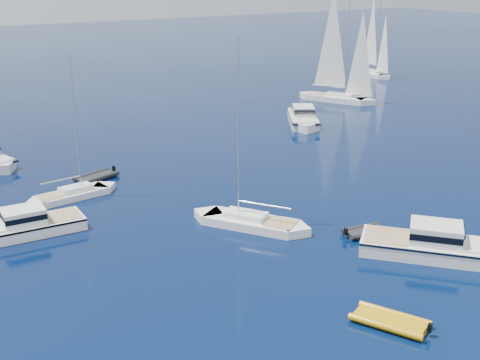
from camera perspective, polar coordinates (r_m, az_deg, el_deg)
name	(u,v)px	position (r m, az deg, el deg)	size (l,w,h in m)	color
motor_cruiser_right	(437,256)	(42.86, 17.43, -6.60)	(3.30, 10.78, 2.83)	silver
motor_cruiser_centre	(23,235)	(46.55, -19.11, -4.72)	(2.87, 9.39, 2.46)	white
motor_cruiser_distant	(303,124)	(75.39, 5.74, 5.08)	(3.18, 10.38, 2.72)	silver
sailboat_mid_r	(250,226)	(45.40, 0.95, -4.22)	(2.49, 9.58, 14.08)	white
sailboat_centre	(73,198)	(52.65, -14.92, -1.57)	(2.10, 8.07, 11.87)	silver
sailboat_sails_r	(336,101)	(89.06, 8.73, 7.08)	(3.05, 11.73, 17.24)	white
sailboat_sails_far	(372,76)	(111.47, 11.88, 9.23)	(2.56, 9.85, 14.49)	silver
tender_yellow	(389,325)	(34.58, 13.40, -12.66)	(2.22, 4.13, 0.95)	#CB910B
tender_grey_near	(365,234)	(44.94, 11.24, -4.85)	(1.82, 3.24, 0.95)	black
tender_grey_far	(97,179)	(56.69, -12.88, 0.06)	(2.15, 3.98, 0.95)	black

